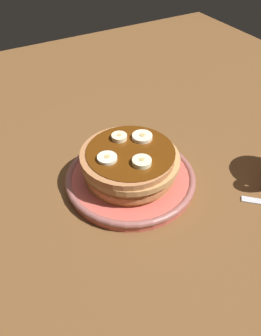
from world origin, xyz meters
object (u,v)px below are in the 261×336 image
(plate, at_px, (130,178))
(pancake_stack, at_px, (128,164))
(banana_slice_0, at_px, (106,157))
(banana_slice_3, at_px, (142,137))
(banana_slice_1, at_px, (142,162))
(banana_slice_2, at_px, (122,137))

(plate, relative_size, pancake_stack, 1.36)
(plate, xyz_separation_m, pancake_stack, (0.00, -0.00, 0.03))
(banana_slice_0, xyz_separation_m, banana_slice_3, (-0.08, -0.02, 0.00))
(banana_slice_1, distance_m, banana_slice_2, 0.08)
(plate, xyz_separation_m, banana_slice_2, (-0.00, -0.04, 0.06))
(pancake_stack, xyz_separation_m, banana_slice_1, (-0.00, 0.04, 0.03))
(banana_slice_2, bearing_deg, banana_slice_1, 87.21)
(banana_slice_0, distance_m, banana_slice_3, 0.08)
(plate, height_order, banana_slice_3, banana_slice_3)
(banana_slice_1, bearing_deg, banana_slice_3, -120.82)
(banana_slice_0, relative_size, banana_slice_2, 1.20)
(banana_slice_3, bearing_deg, pancake_stack, 27.17)
(pancake_stack, height_order, banana_slice_3, banana_slice_3)
(pancake_stack, relative_size, banana_slice_2, 6.22)
(banana_slice_2, bearing_deg, banana_slice_3, 149.22)
(plate, relative_size, banana_slice_0, 7.04)
(plate, bearing_deg, pancake_stack, -20.40)
(pancake_stack, distance_m, banana_slice_0, 0.05)
(banana_slice_1, bearing_deg, banana_slice_2, -92.79)
(pancake_stack, distance_m, banana_slice_2, 0.05)
(banana_slice_1, relative_size, banana_slice_2, 1.15)
(pancake_stack, bearing_deg, banana_slice_0, -4.97)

